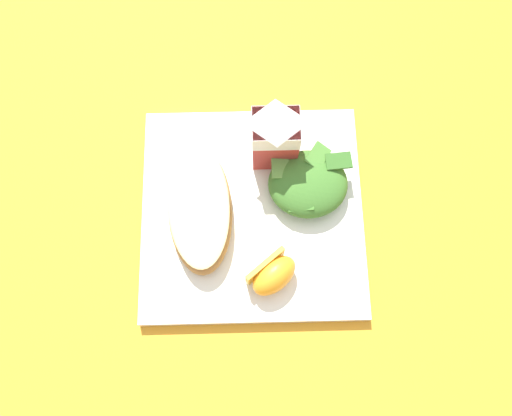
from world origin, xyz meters
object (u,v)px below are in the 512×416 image
Objects in this scene: orange_wedge_front at (277,274)px; green_salad_pile at (312,183)px; cheesy_pizza_bread at (203,211)px; milk_carton at (279,134)px; white_plate at (256,212)px.

green_salad_pile is at bearing 67.35° from orange_wedge_front.
cheesy_pizza_bread is 0.14m from green_salad_pile.
milk_carton is 0.17m from orange_wedge_front.
cheesy_pizza_bread is 2.53× the size of orange_wedge_front.
orange_wedge_front is (0.09, -0.08, 0.00)m from cheesy_pizza_bread.
white_plate is at bearing 104.86° from orange_wedge_front.
white_plate is 4.05× the size of orange_wedge_front.
orange_wedge_front is (0.02, -0.09, 0.03)m from white_plate.
white_plate is 1.60× the size of cheesy_pizza_bread.
white_plate is 2.68× the size of green_salad_pile.
green_salad_pile is 0.95× the size of milk_carton.
green_salad_pile reaches higher than cheesy_pizza_bread.
green_salad_pile is (0.14, 0.03, 0.00)m from cheesy_pizza_bread.
orange_wedge_front is (-0.01, -0.16, -0.04)m from milk_carton.
orange_wedge_front reaches higher than cheesy_pizza_bread.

